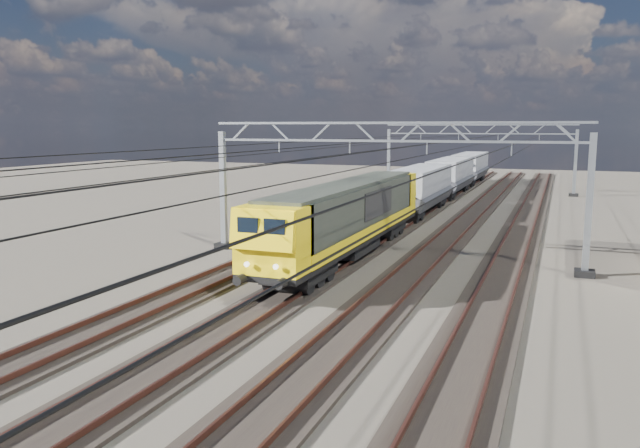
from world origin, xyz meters
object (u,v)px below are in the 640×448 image
(catenary_gantry_far, at_px, (477,155))
(hopper_wagon_third, at_px, (470,166))
(catenary_gantry_mid, at_px, (387,185))
(hopper_wagon_lead, at_px, (420,186))
(locomotive, at_px, (349,215))
(hopper_wagon_mid, at_px, (451,174))

(catenary_gantry_far, bearing_deg, hopper_wagon_third, 101.34)
(catenary_gantry_mid, height_order, hopper_wagon_lead, catenary_gantry_mid)
(catenary_gantry_far, relative_size, locomotive, 0.94)
(hopper_wagon_third, bearing_deg, hopper_wagon_lead, -90.00)
(locomotive, bearing_deg, hopper_wagon_lead, 90.00)
(hopper_wagon_mid, height_order, hopper_wagon_third, same)
(catenary_gantry_far, height_order, hopper_wagon_lead, catenary_gantry_far)
(hopper_wagon_lead, distance_m, hopper_wagon_third, 28.40)
(locomotive, distance_m, hopper_wagon_mid, 31.90)
(catenary_gantry_mid, height_order, hopper_wagon_third, catenary_gantry_mid)
(catenary_gantry_mid, distance_m, catenary_gantry_far, 36.00)
(catenary_gantry_far, bearing_deg, locomotive, -93.17)
(catenary_gantry_far, xyz_separation_m, hopper_wagon_mid, (-2.00, -4.23, -1.67))
(locomotive, xyz_separation_m, hopper_wagon_mid, (-0.00, 31.90, -0.09))
(hopper_wagon_lead, relative_size, hopper_wagon_third, 1.00)
(catenary_gantry_far, distance_m, hopper_wagon_lead, 18.61)
(hopper_wagon_mid, bearing_deg, catenary_gantry_mid, -86.40)
(catenary_gantry_mid, height_order, catenary_gantry_far, same)
(hopper_wagon_mid, distance_m, hopper_wagon_third, 14.20)
(locomotive, height_order, hopper_wagon_mid, locomotive)
(catenary_gantry_mid, height_order, hopper_wagon_mid, catenary_gantry_mid)
(hopper_wagon_third, bearing_deg, hopper_wagon_mid, -90.00)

